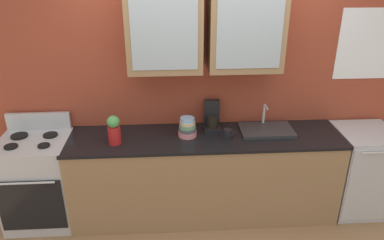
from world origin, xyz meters
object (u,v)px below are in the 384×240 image
object	(u,v)px
stove_range	(39,181)
cup_near_sink	(228,134)
dishwasher	(360,170)
coffee_maker	(212,118)
bowl_stack	(187,128)
sink_faucet	(266,129)
vase	(114,130)

from	to	relation	value
stove_range	cup_near_sink	bearing A→B (deg)	-1.84
stove_range	cup_near_sink	xyz separation A→B (m)	(1.88, -0.06, 0.50)
dishwasher	stove_range	bearing A→B (deg)	179.92
stove_range	coffee_maker	size ratio (longest dim) A/B	3.78
stove_range	bowl_stack	distance (m)	1.59
dishwasher	sink_faucet	bearing A→B (deg)	175.50
sink_faucet	cup_near_sink	size ratio (longest dim) A/B	4.49
vase	cup_near_sink	world-z (taller)	vase
vase	coffee_maker	world-z (taller)	coffee_maker
stove_range	sink_faucet	bearing A→B (deg)	1.90
cup_near_sink	coffee_maker	world-z (taller)	coffee_maker
bowl_stack	dishwasher	world-z (taller)	bowl_stack
dishwasher	coffee_maker	world-z (taller)	coffee_maker
bowl_stack	dishwasher	distance (m)	1.91
stove_range	bowl_stack	bearing A→B (deg)	1.03
cup_near_sink	dishwasher	bearing A→B (deg)	2.24
vase	cup_near_sink	xyz separation A→B (m)	(1.08, 0.03, -0.09)
bowl_stack	cup_near_sink	bearing A→B (deg)	-12.75
bowl_stack	cup_near_sink	xyz separation A→B (m)	(0.39, -0.09, -0.04)
stove_range	coffee_maker	distance (m)	1.86
stove_range	bowl_stack	world-z (taller)	bowl_stack
stove_range	vase	distance (m)	1.00
vase	dishwasher	xyz separation A→B (m)	(2.52, 0.08, -0.60)
sink_faucet	dishwasher	bearing A→B (deg)	-4.50
sink_faucet	cup_near_sink	distance (m)	0.44
cup_near_sink	coffee_maker	xyz separation A→B (m)	(-0.13, 0.25, 0.06)
vase	dishwasher	world-z (taller)	vase
vase	cup_near_sink	size ratio (longest dim) A/B	2.41
vase	coffee_maker	distance (m)	0.99
vase	dishwasher	distance (m)	2.59
vase	stove_range	bearing A→B (deg)	173.76
stove_range	dishwasher	world-z (taller)	stove_range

